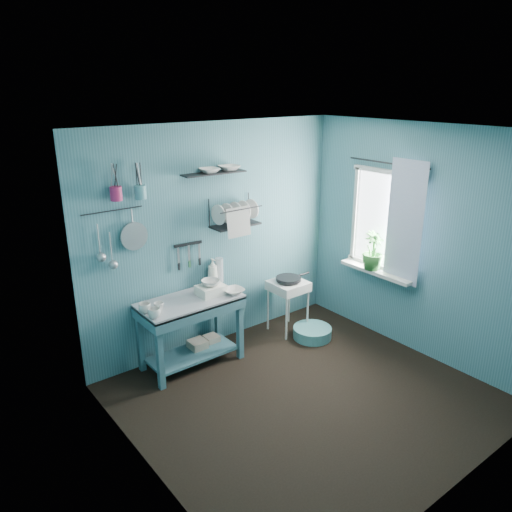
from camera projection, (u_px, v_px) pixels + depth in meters
floor at (306, 397)px, 4.80m from camera, size 3.20×3.20×0.00m
ceiling at (317, 131)px, 3.98m from camera, size 3.20×3.20×0.00m
wall_back at (216, 237)px, 5.51m from camera, size 3.20×0.00×3.20m
wall_front at (470, 342)px, 3.27m from camera, size 3.20×0.00×3.20m
wall_left at (144, 329)px, 3.46m from camera, size 0.00×3.00×3.00m
wall_right at (419, 243)px, 5.32m from camera, size 0.00×3.00×3.00m
work_counter at (191, 332)px, 5.26m from camera, size 1.07×0.56×0.75m
mug_left at (154, 313)px, 4.72m from camera, size 0.12×0.12×0.10m
mug_mid at (159, 307)px, 4.86m from camera, size 0.14×0.14×0.09m
mug_right at (145, 308)px, 4.83m from camera, size 0.17×0.17×0.10m
wash_tub at (211, 290)px, 5.25m from camera, size 0.28×0.22×0.10m
tub_bowl at (211, 283)px, 5.23m from camera, size 0.19×0.19×0.06m
soap_bottle at (213, 272)px, 5.48m from camera, size 0.12×0.12×0.30m
water_bottle at (219, 270)px, 5.56m from camera, size 0.09×0.09×0.28m
counter_bowl at (234, 291)px, 5.28m from camera, size 0.22×0.22×0.05m
hotplate_stand at (288, 306)px, 6.01m from camera, size 0.47×0.47×0.64m
frying_pan at (288, 279)px, 5.89m from camera, size 0.30×0.30×0.03m
knife_strip at (188, 244)px, 5.26m from camera, size 0.32×0.05×0.03m
dish_rack at (235, 212)px, 5.41m from camera, size 0.56×0.27×0.32m
upper_shelf at (214, 173)px, 5.15m from camera, size 0.71×0.22×0.02m
shelf_bowl_left at (209, 164)px, 5.08m from camera, size 0.22×0.22×0.05m
shelf_bowl_right at (229, 167)px, 5.25m from camera, size 0.22×0.22×0.05m
utensil_cup_magenta at (116, 194)px, 4.57m from camera, size 0.11×0.11×0.13m
utensil_cup_teal at (140, 192)px, 4.72m from camera, size 0.11×0.11×0.13m
colander at (134, 236)px, 4.83m from camera, size 0.28×0.03×0.28m
ladle_outer at (99, 239)px, 4.62m from camera, size 0.01×0.01×0.30m
ladle_inner at (111, 247)px, 4.72m from camera, size 0.01×0.01×0.30m
hook_rail at (112, 211)px, 4.64m from camera, size 0.60×0.01×0.01m
window_glass at (385, 221)px, 5.60m from camera, size 0.00×1.10×1.10m
windowsill at (376, 272)px, 5.74m from camera, size 0.16×0.95×0.04m
curtain at (405, 223)px, 5.32m from camera, size 0.00×1.35×1.35m
curtain_rod at (388, 163)px, 5.36m from camera, size 0.02×1.05×0.02m
potted_plant at (373, 251)px, 5.70m from camera, size 0.27×0.27×0.44m
storage_tin_large at (198, 350)px, 5.44m from camera, size 0.18×0.18×0.22m
storage_tin_small at (212, 344)px, 5.59m from camera, size 0.15×0.15×0.20m
floor_basin at (312, 333)px, 5.91m from camera, size 0.45×0.45×0.13m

